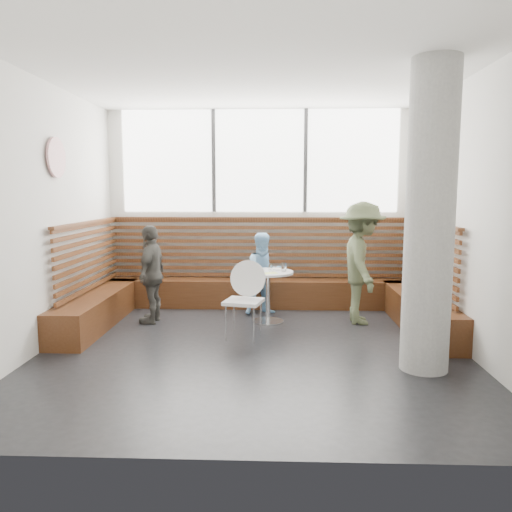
{
  "coord_description": "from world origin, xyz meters",
  "views": [
    {
      "loc": [
        0.26,
        -5.79,
        1.88
      ],
      "look_at": [
        0.0,
        1.0,
        1.0
      ],
      "focal_mm": 35.0,
      "sensor_mm": 36.0,
      "label": 1
    }
  ],
  "objects_px": {
    "concrete_column": "(430,219)",
    "cafe_table": "(268,286)",
    "child_left": "(152,274)",
    "adult_man": "(362,263)",
    "cafe_chair": "(244,293)",
    "child_back": "(264,274)"
  },
  "relations": [
    {
      "from": "concrete_column",
      "to": "child_back",
      "type": "height_order",
      "value": "concrete_column"
    },
    {
      "from": "adult_man",
      "to": "child_back",
      "type": "height_order",
      "value": "adult_man"
    },
    {
      "from": "cafe_chair",
      "to": "child_left",
      "type": "distance_m",
      "value": 1.55
    },
    {
      "from": "child_left",
      "to": "cafe_chair",
      "type": "bearing_deg",
      "value": 68.38
    },
    {
      "from": "child_back",
      "to": "child_left",
      "type": "relative_size",
      "value": 0.89
    },
    {
      "from": "concrete_column",
      "to": "child_back",
      "type": "relative_size",
      "value": 2.55
    },
    {
      "from": "cafe_chair",
      "to": "child_left",
      "type": "relative_size",
      "value": 0.7
    },
    {
      "from": "concrete_column",
      "to": "cafe_table",
      "type": "distance_m",
      "value": 2.72
    },
    {
      "from": "concrete_column",
      "to": "child_left",
      "type": "distance_m",
      "value": 3.92
    },
    {
      "from": "cafe_chair",
      "to": "child_left",
      "type": "xyz_separation_m",
      "value": [
        -1.37,
        0.71,
        0.12
      ]
    },
    {
      "from": "concrete_column",
      "to": "cafe_chair",
      "type": "distance_m",
      "value": 2.49
    },
    {
      "from": "concrete_column",
      "to": "cafe_table",
      "type": "bearing_deg",
      "value": 132.27
    },
    {
      "from": "child_back",
      "to": "child_left",
      "type": "xyz_separation_m",
      "value": [
        -1.6,
        -0.54,
        0.08
      ]
    },
    {
      "from": "cafe_chair",
      "to": "cafe_table",
      "type": "bearing_deg",
      "value": 81.66
    },
    {
      "from": "cafe_chair",
      "to": "adult_man",
      "type": "distance_m",
      "value": 1.84
    },
    {
      "from": "cafe_chair",
      "to": "adult_man",
      "type": "bearing_deg",
      "value": 39.18
    },
    {
      "from": "cafe_table",
      "to": "child_left",
      "type": "distance_m",
      "value": 1.68
    },
    {
      "from": "concrete_column",
      "to": "adult_man",
      "type": "bearing_deg",
      "value": 100.48
    },
    {
      "from": "concrete_column",
      "to": "cafe_chair",
      "type": "height_order",
      "value": "concrete_column"
    },
    {
      "from": "adult_man",
      "to": "child_back",
      "type": "distance_m",
      "value": 1.5
    },
    {
      "from": "cafe_chair",
      "to": "concrete_column",
      "type": "bearing_deg",
      "value": -15.52
    },
    {
      "from": "child_left",
      "to": "adult_man",
      "type": "bearing_deg",
      "value": 97.07
    }
  ]
}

